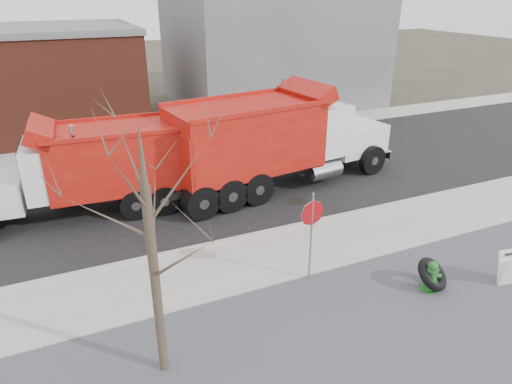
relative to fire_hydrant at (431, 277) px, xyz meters
name	(u,v)px	position (x,y,z in m)	size (l,w,h in m)	color
ground	(257,266)	(-3.54, 2.76, -0.39)	(120.00, 120.00, 0.00)	#383328
gravel_verge	(325,351)	(-3.54, -0.74, -0.38)	(60.00, 5.00, 0.03)	slate
sidewalk	(253,261)	(-3.54, 3.01, -0.36)	(60.00, 2.50, 0.06)	#9E9B93
curb	(236,239)	(-3.54, 4.31, -0.34)	(60.00, 0.15, 0.11)	#9E9B93
road	(191,184)	(-3.54, 9.06, -0.38)	(60.00, 9.40, 0.02)	black
far_sidewalk	(158,142)	(-3.54, 14.76, -0.36)	(60.00, 2.00, 0.06)	#9E9B93
building_grey	(271,39)	(5.46, 20.76, 3.61)	(12.00, 10.00, 8.00)	gray
bare_tree	(149,224)	(-6.74, 0.16, 2.90)	(3.20, 3.20, 5.20)	#382D23
fire_hydrant	(431,277)	(0.00, 0.00, 0.00)	(0.48, 0.48, 0.86)	#2B6C29
truck_tire	(432,274)	(0.12, 0.09, 0.01)	(1.19, 1.16, 0.80)	black
stop_sign	(312,222)	(-2.54, 1.66, 1.32)	(0.67, 0.11, 2.49)	gray
dump_truck_red_a	(275,137)	(-0.63, 7.67, 1.53)	(9.54, 3.74, 3.78)	black
dump_truck_red_b	(92,166)	(-7.10, 8.00, 1.29)	(7.85, 2.69, 3.30)	black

